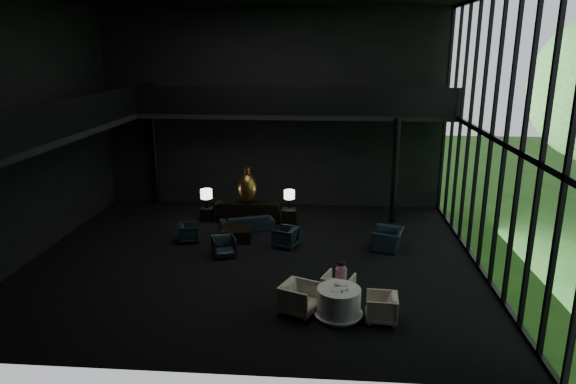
# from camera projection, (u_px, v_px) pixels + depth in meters

# --- Properties ---
(floor) EXTENTS (14.00, 12.00, 0.02)m
(floor) POSITION_uv_depth(u_px,v_px,m) (254.00, 259.00, 16.30)
(floor) COLOR black
(floor) RESTS_ON ground
(wall_back) EXTENTS (14.00, 0.04, 8.00)m
(wall_back) POSITION_uv_depth(u_px,v_px,m) (273.00, 110.00, 20.97)
(wall_back) COLOR black
(wall_back) RESTS_ON ground
(wall_front) EXTENTS (14.00, 0.04, 8.00)m
(wall_front) POSITION_uv_depth(u_px,v_px,m) (204.00, 186.00, 9.46)
(wall_front) COLOR black
(wall_front) RESTS_ON ground
(wall_left) EXTENTS (0.04, 12.00, 8.00)m
(wall_left) POSITION_uv_depth(u_px,v_px,m) (26.00, 131.00, 15.75)
(wall_left) COLOR black
(wall_left) RESTS_ON ground
(curtain_wall) EXTENTS (0.20, 12.00, 8.00)m
(curtain_wall) POSITION_uv_depth(u_px,v_px,m) (492.00, 137.00, 14.69)
(curtain_wall) COLOR black
(curtain_wall) RESTS_ON ground
(mezzanine_left) EXTENTS (2.00, 12.00, 0.25)m
(mezzanine_left) POSITION_uv_depth(u_px,v_px,m) (57.00, 132.00, 15.67)
(mezzanine_left) COLOR black
(mezzanine_left) RESTS_ON wall_left
(mezzanine_back) EXTENTS (12.00, 2.00, 0.25)m
(mezzanine_back) POSITION_uv_depth(u_px,v_px,m) (296.00, 114.00, 19.94)
(mezzanine_back) COLOR black
(mezzanine_back) RESTS_ON wall_back
(railing_left) EXTENTS (0.06, 12.00, 1.00)m
(railing_left) POSITION_uv_depth(u_px,v_px,m) (87.00, 112.00, 15.43)
(railing_left) COLOR black
(railing_left) RESTS_ON mezzanine_left
(railing_back) EXTENTS (12.00, 0.06, 1.00)m
(railing_back) POSITION_uv_depth(u_px,v_px,m) (294.00, 101.00, 18.82)
(railing_back) COLOR black
(railing_back) RESTS_ON mezzanine_back
(column_nw) EXTENTS (0.24, 0.24, 4.00)m
(column_nw) POSITION_uv_depth(u_px,v_px,m) (155.00, 158.00, 21.60)
(column_nw) COLOR black
(column_nw) RESTS_ON floor
(column_ne) EXTENTS (0.24, 0.24, 4.00)m
(column_ne) POSITION_uv_depth(u_px,v_px,m) (395.00, 171.00, 19.23)
(column_ne) COLOR black
(column_ne) RESTS_ON floor
(console) EXTENTS (2.42, 0.55, 0.77)m
(console) POSITION_uv_depth(u_px,v_px,m) (248.00, 212.00, 19.67)
(console) COLOR black
(console) RESTS_ON floor
(bronze_urn) EXTENTS (0.73, 0.73, 1.35)m
(bronze_urn) POSITION_uv_depth(u_px,v_px,m) (248.00, 188.00, 19.50)
(bronze_urn) COLOR olive
(bronze_urn) RESTS_ON console
(side_table_left) EXTENTS (0.46, 0.46, 0.50)m
(side_table_left) POSITION_uv_depth(u_px,v_px,m) (207.00, 214.00, 19.89)
(side_table_left) COLOR black
(side_table_left) RESTS_ON floor
(table_lamp_left) EXTENTS (0.44, 0.44, 0.74)m
(table_lamp_left) POSITION_uv_depth(u_px,v_px,m) (206.00, 195.00, 19.68)
(table_lamp_left) COLOR black
(table_lamp_left) RESTS_ON side_table_left
(side_table_right) EXTENTS (0.54, 0.54, 0.59)m
(side_table_right) POSITION_uv_depth(u_px,v_px,m) (289.00, 216.00, 19.46)
(side_table_right) COLOR black
(side_table_right) RESTS_ON floor
(table_lamp_right) EXTENTS (0.41, 0.41, 0.68)m
(table_lamp_right) POSITION_uv_depth(u_px,v_px,m) (289.00, 195.00, 19.44)
(table_lamp_right) COLOR black
(table_lamp_right) RESTS_ON side_table_right
(sofa) EXTENTS (1.88, 1.13, 0.71)m
(sofa) POSITION_uv_depth(u_px,v_px,m) (247.00, 220.00, 18.84)
(sofa) COLOR black
(sofa) RESTS_ON floor
(lounge_armchair_west) EXTENTS (0.70, 0.72, 0.62)m
(lounge_armchair_west) POSITION_uv_depth(u_px,v_px,m) (189.00, 233.00, 17.69)
(lounge_armchair_west) COLOR black
(lounge_armchair_west) RESTS_ON floor
(lounge_armchair_east) EXTENTS (0.85, 0.88, 0.72)m
(lounge_armchair_east) POSITION_uv_depth(u_px,v_px,m) (285.00, 237.00, 17.21)
(lounge_armchair_east) COLOR black
(lounge_armchair_east) RESTS_ON floor
(lounge_armchair_south) EXTENTS (0.84, 0.81, 0.68)m
(lounge_armchair_south) POSITION_uv_depth(u_px,v_px,m) (224.00, 246.00, 16.42)
(lounge_armchair_south) COLOR black
(lounge_armchair_south) RESTS_ON floor
(window_armchair) EXTENTS (0.97, 1.23, 0.94)m
(window_armchair) POSITION_uv_depth(u_px,v_px,m) (388.00, 236.00, 16.95)
(window_armchair) COLOR black
(window_armchair) RESTS_ON floor
(coffee_table) EXTENTS (1.08, 1.08, 0.45)m
(coffee_table) POSITION_uv_depth(u_px,v_px,m) (237.00, 234.00, 17.86)
(coffee_table) COLOR black
(coffee_table) RESTS_ON floor
(dining_table) EXTENTS (1.23, 1.23, 0.75)m
(dining_table) POSITION_uv_depth(u_px,v_px,m) (339.00, 304.00, 12.73)
(dining_table) COLOR white
(dining_table) RESTS_ON floor
(dining_chair_north) EXTENTS (0.93, 0.91, 0.75)m
(dining_chair_north) POSITION_uv_depth(u_px,v_px,m) (338.00, 286.00, 13.62)
(dining_chair_north) COLOR silver
(dining_chair_north) RESTS_ON floor
(dining_chair_east) EXTENTS (0.74, 0.78, 0.76)m
(dining_chair_east) POSITION_uv_depth(u_px,v_px,m) (381.00, 307.00, 12.50)
(dining_chair_east) COLOR silver
(dining_chair_east) RESTS_ON floor
(dining_chair_west) EXTENTS (1.16, 1.19, 0.96)m
(dining_chair_west) POSITION_uv_depth(u_px,v_px,m) (299.00, 295.00, 12.87)
(dining_chair_west) COLOR silver
(dining_chair_west) RESTS_ON floor
(child) EXTENTS (0.30, 0.30, 0.65)m
(child) POSITION_uv_depth(u_px,v_px,m) (341.00, 272.00, 13.47)
(child) COLOR pink
(child) RESTS_ON dining_chair_north
(plate_a) EXTENTS (0.25, 0.25, 0.01)m
(plate_a) POSITION_uv_depth(u_px,v_px,m) (335.00, 290.00, 12.54)
(plate_a) COLOR white
(plate_a) RESTS_ON dining_table
(plate_b) EXTENTS (0.31, 0.31, 0.02)m
(plate_b) POSITION_uv_depth(u_px,v_px,m) (345.00, 285.00, 12.82)
(plate_b) COLOR white
(plate_b) RESTS_ON dining_table
(saucer) EXTENTS (0.18, 0.18, 0.01)m
(saucer) POSITION_uv_depth(u_px,v_px,m) (347.00, 290.00, 12.52)
(saucer) COLOR white
(saucer) RESTS_ON dining_table
(coffee_cup) EXTENTS (0.10, 0.10, 0.06)m
(coffee_cup) POSITION_uv_depth(u_px,v_px,m) (347.00, 289.00, 12.53)
(coffee_cup) COLOR white
(coffee_cup) RESTS_ON saucer
(cereal_bowl) EXTENTS (0.16, 0.16, 0.08)m
(cereal_bowl) POSITION_uv_depth(u_px,v_px,m) (337.00, 284.00, 12.78)
(cereal_bowl) COLOR white
(cereal_bowl) RESTS_ON dining_table
(cream_pot) EXTENTS (0.07, 0.07, 0.06)m
(cream_pot) POSITION_uv_depth(u_px,v_px,m) (342.00, 292.00, 12.40)
(cream_pot) COLOR #99999E
(cream_pot) RESTS_ON dining_table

